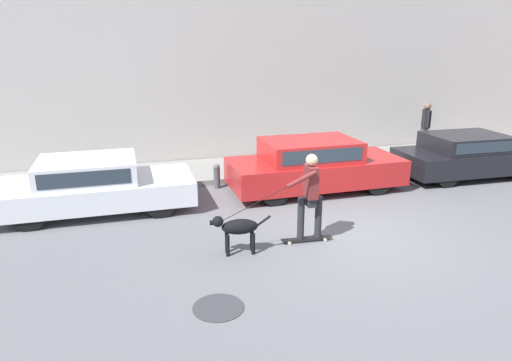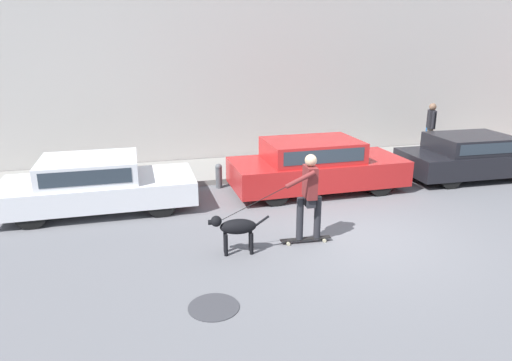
{
  "view_description": "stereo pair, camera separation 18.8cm",
  "coord_description": "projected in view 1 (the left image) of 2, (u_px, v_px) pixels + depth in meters",
  "views": [
    {
      "loc": [
        -4.21,
        -7.45,
        3.71
      ],
      "look_at": [
        -1.72,
        1.15,
        0.95
      ],
      "focal_mm": 32.0,
      "sensor_mm": 36.0,
      "label": 1
    },
    {
      "loc": [
        -4.02,
        -7.51,
        3.71
      ],
      "look_at": [
        -1.72,
        1.15,
        0.95
      ],
      "focal_mm": 32.0,
      "sensor_mm": 36.0,
      "label": 2
    }
  ],
  "objects": [
    {
      "name": "sidewalk_curb",
      "position": [
        273.0,
        166.0,
        13.8
      ],
      "size": [
        30.0,
        2.36,
        0.14
      ],
      "color": "gray",
      "rests_on": "ground_plane"
    },
    {
      "name": "parked_car_0",
      "position": [
        95.0,
        185.0,
        10.2
      ],
      "size": [
        4.24,
        1.84,
        1.22
      ],
      "rotation": [
        0.0,
        0.0,
        -0.0
      ],
      "color": "black",
      "rests_on": "ground_plane"
    },
    {
      "name": "manhole_cover",
      "position": [
        218.0,
        307.0,
        6.6
      ],
      "size": [
        0.75,
        0.75,
        0.01
      ],
      "color": "#38383D",
      "rests_on": "ground_plane"
    },
    {
      "name": "fire_hydrant",
      "position": [
        217.0,
        175.0,
        11.87
      ],
      "size": [
        0.18,
        0.18,
        0.65
      ],
      "color": "#4C5156",
      "rests_on": "ground_plane"
    },
    {
      "name": "ground_plane",
      "position": [
        355.0,
        235.0,
        9.05
      ],
      "size": [
        36.0,
        36.0,
        0.0
      ],
      "primitive_type": "plane",
      "color": "slate"
    },
    {
      "name": "skateboarder",
      "position": [
        310.0,
        193.0,
        8.48
      ],
      "size": [
        2.23,
        0.54,
        1.73
      ],
      "rotation": [
        0.0,
        0.0,
        3.08
      ],
      "color": "beige",
      "rests_on": "ground_plane"
    },
    {
      "name": "parked_car_1",
      "position": [
        314.0,
        166.0,
        11.59
      ],
      "size": [
        4.41,
        1.82,
        1.34
      ],
      "rotation": [
        0.0,
        0.0,
        0.01
      ],
      "color": "black",
      "rests_on": "ground_plane"
    },
    {
      "name": "parked_car_2",
      "position": [
        468.0,
        156.0,
        12.86
      ],
      "size": [
        4.04,
        1.88,
        1.21
      ],
      "rotation": [
        0.0,
        0.0,
        -0.03
      ],
      "color": "black",
      "rests_on": "ground_plane"
    },
    {
      "name": "back_wall",
      "position": [
        261.0,
        69.0,
        14.22
      ],
      "size": [
        32.0,
        0.3,
        5.7
      ],
      "color": "#B2ADA8",
      "rests_on": "ground_plane"
    },
    {
      "name": "dog",
      "position": [
        237.0,
        228.0,
        8.15
      ],
      "size": [
        1.1,
        0.35,
        0.75
      ],
      "rotation": [
        0.0,
        0.0,
        3.02
      ],
      "color": "black",
      "rests_on": "ground_plane"
    },
    {
      "name": "pedestrian_with_bag",
      "position": [
        425.0,
        125.0,
        15.09
      ],
      "size": [
        0.38,
        0.68,
        1.62
      ],
      "rotation": [
        0.0,
        0.0,
        -0.4
      ],
      "color": "brown",
      "rests_on": "sidewalk_curb"
    }
  ]
}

